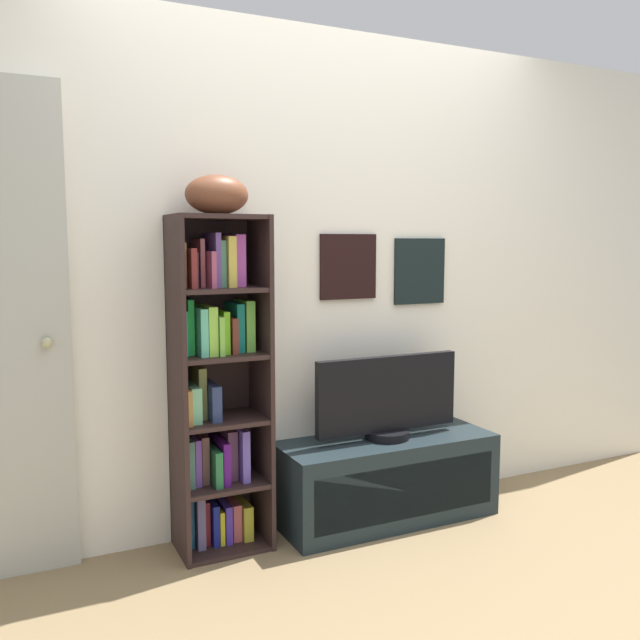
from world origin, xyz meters
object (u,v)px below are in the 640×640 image
football (217,195)px  television (388,398)px  tv_stand (387,479)px  bookshelf (214,388)px

football → television: size_ratio=0.37×
tv_stand → bookshelf: bearing=174.3°
tv_stand → television: size_ratio=1.42×
bookshelf → tv_stand: bearing=-5.7°
football → tv_stand: football is taller
football → tv_stand: size_ratio=0.26×
bookshelf → tv_stand: size_ratio=1.37×
football → television: football is taller
television → football: bearing=176.4°
television → bookshelf: bearing=174.3°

